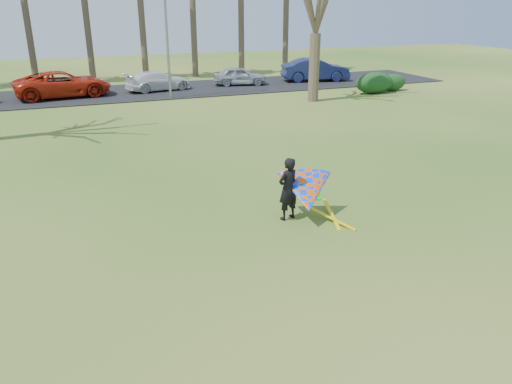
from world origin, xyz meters
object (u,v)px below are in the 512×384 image
object	(u,v)px
kite_flyer	(304,191)
car_4	(240,76)
car_5	(315,70)
car_3	(158,81)
streetlight	(169,24)
car_2	(63,84)

from	to	relation	value
kite_flyer	car_4	bearing A→B (deg)	74.73
car_5	car_3	bearing A→B (deg)	101.94
streetlight	car_3	size ratio (longest dim) A/B	1.81
streetlight	kite_flyer	bearing A→B (deg)	-91.91
car_2	kite_flyer	size ratio (longest dim) A/B	2.44
car_4	streetlight	bearing A→B (deg)	132.49
car_3	car_5	xyz separation A→B (m)	(11.97, -0.00, 0.19)
car_2	car_5	size ratio (longest dim) A/B	1.15
car_4	kite_flyer	world-z (taller)	kite_flyer
streetlight	car_2	world-z (taller)	streetlight
car_3	car_4	bearing A→B (deg)	-98.75
car_3	streetlight	bearing A→B (deg)	175.49
car_4	kite_flyer	size ratio (longest dim) A/B	1.58
car_3	car_4	size ratio (longest dim) A/B	1.17
car_2	kite_flyer	distance (m)	23.22
car_2	car_3	world-z (taller)	car_2
car_4	kite_flyer	xyz separation A→B (m)	(-6.29, -23.05, 0.15)
car_3	car_2	bearing A→B (deg)	82.03
car_2	streetlight	bearing A→B (deg)	-120.17
car_3	car_4	world-z (taller)	car_4
car_4	car_5	distance (m)	6.01
car_2	car_5	bearing A→B (deg)	-96.54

